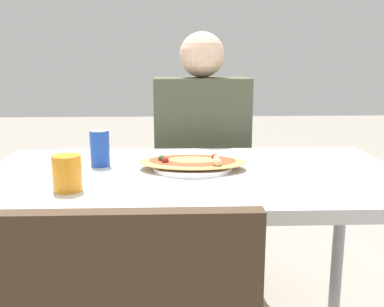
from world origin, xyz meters
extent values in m
cube|color=silver|center=(0.00, 0.00, 0.73)|extent=(1.38, 0.77, 0.04)
cylinder|color=#99999E|center=(-0.63, 0.33, 0.35)|extent=(0.05, 0.05, 0.71)
cylinder|color=#99999E|center=(0.63, 0.33, 0.35)|extent=(0.05, 0.05, 0.71)
cube|color=#3F2D1E|center=(0.07, 0.64, 0.45)|extent=(0.40, 0.40, 0.04)
cube|color=#3F2D1E|center=(0.07, 0.83, 0.69)|extent=(0.38, 0.03, 0.44)
cylinder|color=#38383D|center=(0.24, 0.47, 0.21)|extent=(0.03, 0.03, 0.43)
cylinder|color=#38383D|center=(-0.10, 0.47, 0.21)|extent=(0.03, 0.03, 0.43)
cylinder|color=#38383D|center=(0.24, 0.81, 0.21)|extent=(0.03, 0.03, 0.43)
cylinder|color=#38383D|center=(-0.10, 0.81, 0.21)|extent=(0.03, 0.03, 0.43)
cylinder|color=#2D2D38|center=(0.16, 0.52, 0.23)|extent=(0.10, 0.10, 0.47)
cylinder|color=#2D2D38|center=(-0.03, 0.52, 0.23)|extent=(0.10, 0.10, 0.47)
cube|color=#474C38|center=(0.07, 0.61, 0.75)|extent=(0.43, 0.23, 0.56)
sphere|color=beige|center=(0.07, 0.61, 1.13)|extent=(0.20, 0.20, 0.20)
cylinder|color=white|center=(0.00, 0.04, 0.75)|extent=(0.27, 0.27, 0.01)
ellipsoid|color=tan|center=(0.00, 0.04, 0.77)|extent=(0.38, 0.24, 0.02)
ellipsoid|color=#B24223|center=(0.00, 0.04, 0.78)|extent=(0.31, 0.20, 0.01)
sphere|color=#335928|center=(-0.10, 0.04, 0.78)|extent=(0.02, 0.02, 0.02)
sphere|color=beige|center=(0.08, 0.05, 0.78)|extent=(0.02, 0.02, 0.02)
sphere|color=maroon|center=(0.08, 0.06, 0.78)|extent=(0.02, 0.02, 0.02)
sphere|color=beige|center=(0.08, -0.03, 0.79)|extent=(0.03, 0.03, 0.03)
sphere|color=maroon|center=(-0.09, 0.01, 0.78)|extent=(0.02, 0.02, 0.02)
cylinder|color=#1E47B2|center=(-0.32, 0.10, 0.81)|extent=(0.07, 0.07, 0.12)
cylinder|color=silver|center=(-0.32, 0.10, 0.87)|extent=(0.06, 0.06, 0.00)
cylinder|color=orange|center=(-0.36, -0.19, 0.80)|extent=(0.08, 0.08, 0.10)
camera|label=1|loc=(-0.06, -1.43, 1.12)|focal=42.00mm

